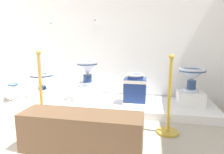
{
  "coord_description": "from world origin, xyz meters",
  "views": [
    {
      "loc": [
        2.66,
        -0.47,
        1.11
      ],
      "look_at": [
        2.04,
        2.65,
        0.52
      ],
      "focal_mm": 31.81,
      "sensor_mm": 36.0,
      "label": 1
    }
  ],
  "objects": [
    {
      "name": "plinth_block_slender_white",
      "position": [
        2.43,
        2.59,
        0.14
      ],
      "size": [
        0.34,
        0.38,
        0.04
      ],
      "primitive_type": "cube",
      "color": "white",
      "rests_on": "display_platform"
    },
    {
      "name": "antique_toilet_rightmost",
      "position": [
        3.29,
        2.74,
        0.59
      ],
      "size": [
        0.41,
        0.41,
        0.38
      ],
      "color": "silver",
      "rests_on": "plinth_block_rightmost"
    },
    {
      "name": "display_platform",
      "position": [
        2.04,
        2.65,
        0.06
      ],
      "size": [
        3.27,
        0.9,
        0.12
      ],
      "primitive_type": "cube",
      "color": "white",
      "rests_on": "ground_plane"
    },
    {
      "name": "museum_bench",
      "position": [
        1.99,
        1.3,
        0.2
      ],
      "size": [
        1.23,
        0.36,
        0.4
      ],
      "primitive_type": "cube",
      "color": "brown",
      "rests_on": "ground_plane"
    },
    {
      "name": "stanchion_post_near_left",
      "position": [
        1.26,
        1.8,
        0.27
      ],
      "size": [
        0.27,
        0.27,
        0.99
      ],
      "color": "gold",
      "rests_on": "ground_plane"
    },
    {
      "name": "info_placard_first",
      "position": [
        0.79,
        3.12,
        1.4
      ],
      "size": [
        0.09,
        0.01,
        0.11
      ],
      "color": "white"
    },
    {
      "name": "decorative_vase_spare",
      "position": [
        0.2,
        2.62,
        0.15
      ],
      "size": [
        0.26,
        0.26,
        0.33
      ],
      "color": "#1B4A92",
      "rests_on": "ground_plane"
    },
    {
      "name": "plinth_block_rightmost",
      "position": [
        3.29,
        2.74,
        0.22
      ],
      "size": [
        0.4,
        0.34,
        0.2
      ],
      "primitive_type": "cube",
      "color": "white",
      "rests_on": "display_platform"
    },
    {
      "name": "plinth_block_central_ornate",
      "position": [
        0.79,
        2.62,
        0.16
      ],
      "size": [
        0.29,
        0.3,
        0.08
      ],
      "primitive_type": "cube",
      "color": "white",
      "rests_on": "display_platform"
    },
    {
      "name": "stanchion_post_near_right",
      "position": [
        2.88,
        1.87,
        0.27
      ],
      "size": [
        0.26,
        0.26,
        0.96
      ],
      "color": "gold",
      "rests_on": "ground_plane"
    },
    {
      "name": "antique_toilet_central_ornate",
      "position": [
        0.79,
        2.62,
        0.44
      ],
      "size": [
        0.4,
        0.4,
        0.36
      ],
      "color": "white",
      "rests_on": "plinth_block_central_ornate"
    },
    {
      "name": "info_placard_second",
      "position": [
        1.67,
        3.12,
        1.44
      ],
      "size": [
        0.14,
        0.01,
        0.11
      ],
      "color": "white"
    },
    {
      "name": "plinth_block_tall_cobalt",
      "position": [
        1.63,
        2.6,
        0.24
      ],
      "size": [
        0.3,
        0.37,
        0.24
      ],
      "primitive_type": "cube",
      "color": "white",
      "rests_on": "display_platform"
    },
    {
      "name": "wall_back",
      "position": [
        2.04,
        3.15,
        1.42
      ],
      "size": [
        4.27,
        0.06,
        2.85
      ],
      "primitive_type": "cube",
      "color": "white",
      "rests_on": "ground_plane"
    },
    {
      "name": "antique_toilet_tall_cobalt",
      "position": [
        1.63,
        2.6,
        0.63
      ],
      "size": [
        0.35,
        0.35,
        0.42
      ],
      "color": "silver",
      "rests_on": "plinth_block_tall_cobalt"
    },
    {
      "name": "antique_toilet_slender_white",
      "position": [
        2.43,
        2.59,
        0.39
      ],
      "size": [
        0.35,
        0.3,
        0.44
      ],
      "color": "navy",
      "rests_on": "plinth_block_slender_white"
    }
  ]
}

